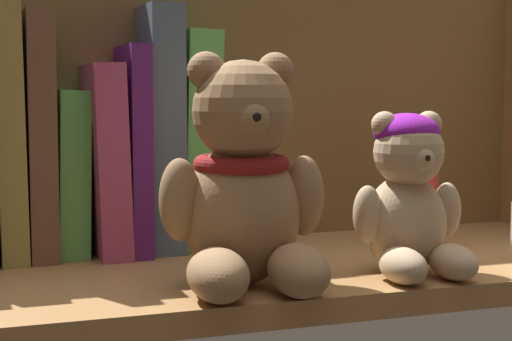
# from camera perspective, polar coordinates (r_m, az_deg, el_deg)

# --- Properties ---
(shelf_board) EXTENTS (0.70, 0.27, 0.02)m
(shelf_board) POSITION_cam_1_polar(r_m,az_deg,el_deg) (0.74, 0.12, -7.13)
(shelf_board) COLOR #9E7042
(shelf_board) RESTS_ON ground
(shelf_back_panel) EXTENTS (0.72, 0.01, 0.33)m
(shelf_back_panel) POSITION_cam_1_polar(r_m,az_deg,el_deg) (0.85, -3.06, 4.91)
(shelf_back_panel) COLOR brown
(shelf_back_panel) RESTS_ON ground
(book_4) EXTENTS (0.03, 0.12, 0.24)m
(book_4) POSITION_cam_1_polar(r_m,az_deg,el_deg) (0.79, -16.57, 2.97)
(book_4) COLOR #9E9048
(book_4) RESTS_ON shelf_board
(book_5) EXTENTS (0.02, 0.12, 0.22)m
(book_5) POSITION_cam_1_polar(r_m,az_deg,el_deg) (0.79, -14.66, 2.36)
(book_5) COLOR brown
(book_5) RESTS_ON shelf_board
(book_6) EXTENTS (0.03, 0.09, 0.15)m
(book_6) POSITION_cam_1_polar(r_m,az_deg,el_deg) (0.80, -12.59, -0.09)
(book_6) COLOR #5EC15C
(book_6) RESTS_ON shelf_board
(book_7) EXTENTS (0.03, 0.14, 0.18)m
(book_7) POSITION_cam_1_polar(r_m,az_deg,el_deg) (0.80, -10.46, 0.82)
(book_7) COLOR #A94374
(book_7) RESTS_ON shelf_board
(book_8) EXTENTS (0.02, 0.13, 0.19)m
(book_8) POSITION_cam_1_polar(r_m,az_deg,el_deg) (0.81, -8.65, 1.49)
(book_8) COLOR #531C6E
(book_8) RESTS_ON shelf_board
(book_9) EXTENTS (0.03, 0.11, 0.23)m
(book_9) POSITION_cam_1_polar(r_m,az_deg,el_deg) (0.81, -6.77, 2.87)
(book_9) COLOR #4C6276
(book_9) RESTS_ON shelf_board
(book_10) EXTENTS (0.04, 0.10, 0.21)m
(book_10) POSITION_cam_1_polar(r_m,az_deg,el_deg) (0.82, -4.41, 2.12)
(book_10) COLOR #5EC05C
(book_10) RESTS_ON shelf_board
(teddy_bear_larger) EXTENTS (0.13, 0.14, 0.18)m
(teddy_bear_larger) POSITION_cam_1_polar(r_m,az_deg,el_deg) (0.64, -0.81, -1.15)
(teddy_bear_larger) COLOR #93704C
(teddy_bear_larger) RESTS_ON shelf_board
(teddy_bear_smaller) EXTENTS (0.10, 0.10, 0.13)m
(teddy_bear_smaller) POSITION_cam_1_polar(r_m,az_deg,el_deg) (0.70, 10.39, -1.80)
(teddy_bear_smaller) COLOR tan
(teddy_bear_smaller) RESTS_ON shelf_board
(pillar_candle) EXTENTS (0.04, 0.04, 0.09)m
(pillar_candle) POSITION_cam_1_polar(r_m,az_deg,el_deg) (0.84, 10.77, -2.01)
(pillar_candle) COLOR #C63833
(pillar_candle) RESTS_ON shelf_board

